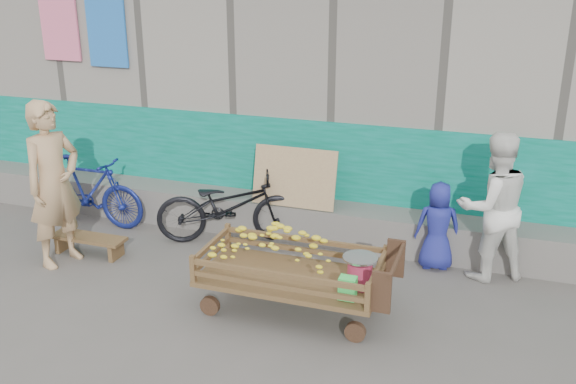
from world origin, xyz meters
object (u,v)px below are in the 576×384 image
(vendor_man, at_px, (54,184))
(bicycle_dark, at_px, (229,206))
(woman, at_px, (493,207))
(child, at_px, (438,226))
(bench, at_px, (89,241))
(bicycle_blue, at_px, (89,191))
(banana_cart, at_px, (288,260))

(vendor_man, xyz_separation_m, bicycle_dark, (1.55, 1.11, -0.46))
(woman, height_order, child, woman)
(vendor_man, xyz_separation_m, child, (3.96, 1.20, -0.43))
(bench, distance_m, bicycle_blue, 0.95)
(bicycle_dark, relative_size, bicycle_blue, 1.14)
(banana_cart, relative_size, woman, 1.17)
(bench, distance_m, child, 3.92)
(child, relative_size, bicycle_blue, 0.65)
(bench, height_order, bicycle_blue, bicycle_blue)
(banana_cart, bearing_deg, bicycle_blue, 158.29)
(child, bearing_deg, vendor_man, 5.81)
(vendor_man, xyz_separation_m, woman, (4.49, 1.17, -0.12))
(bench, height_order, woman, woman)
(banana_cart, xyz_separation_m, child, (1.23, 1.40, -0.05))
(bench, bearing_deg, vendor_man, -122.79)
(banana_cart, distance_m, vendor_man, 2.76)
(vendor_man, distance_m, child, 4.16)
(vendor_man, distance_m, bicycle_dark, 1.96)
(bicycle_dark, bearing_deg, banana_cart, -159.40)
(vendor_man, height_order, woman, vendor_man)
(bench, relative_size, vendor_man, 0.48)
(child, xyz_separation_m, bicycle_dark, (-2.41, -0.09, -0.04))
(child, height_order, bicycle_dark, child)
(vendor_man, bearing_deg, bicycle_blue, 33.50)
(woman, height_order, bicycle_dark, woman)
(banana_cart, height_order, vendor_man, vendor_man)
(bench, relative_size, bicycle_blue, 0.59)
(banana_cart, distance_m, child, 1.87)
(child, bearing_deg, bicycle_blue, -8.55)
(banana_cart, bearing_deg, bench, 169.81)
(woman, xyz_separation_m, child, (-0.54, 0.03, -0.30))
(child, bearing_deg, banana_cart, 37.74)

